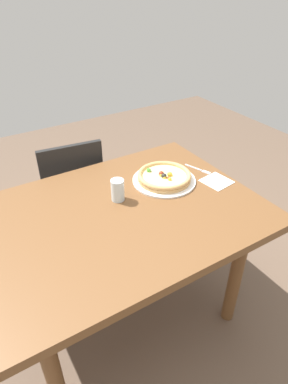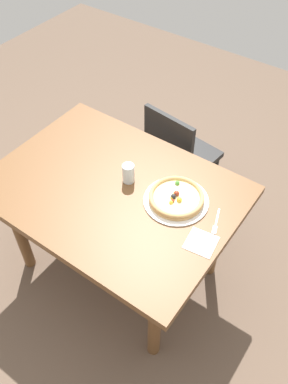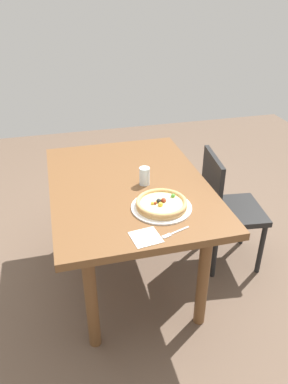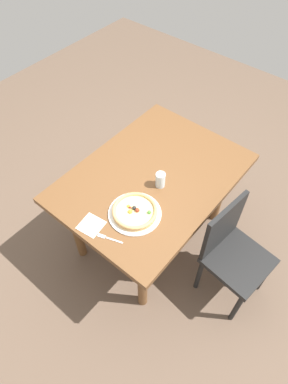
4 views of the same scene
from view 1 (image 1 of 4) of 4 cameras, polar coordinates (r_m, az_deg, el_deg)
The scene contains 8 objects.
ground_plane at distance 2.13m, azimuth -3.10°, elevation -20.08°, with size 6.00×6.00×0.00m, color brown.
dining_table at distance 1.63m, azimuth -3.82°, elevation -6.12°, with size 1.32×0.97×0.77m.
chair_near at distance 2.27m, azimuth -12.25°, elevation -0.04°, with size 0.45×0.45×0.88m.
plate at distance 1.79m, azimuth 3.46°, elevation 2.02°, with size 0.34×0.34×0.01m, color white.
pizza at distance 1.78m, azimuth 3.48°, elevation 2.71°, with size 0.29×0.29×0.05m.
fork at distance 1.92m, azimuth 9.53°, elevation 3.78°, with size 0.07×0.16×0.00m.
drinking_glass at distance 1.62m, azimuth -4.54°, elevation 0.33°, with size 0.07×0.07×0.11m, color silver.
napkin at distance 1.83m, azimuth 12.35°, elevation 1.80°, with size 0.14×0.14×0.00m, color white.
Camera 1 is at (0.56, 1.12, 1.72)m, focal length 31.11 mm.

